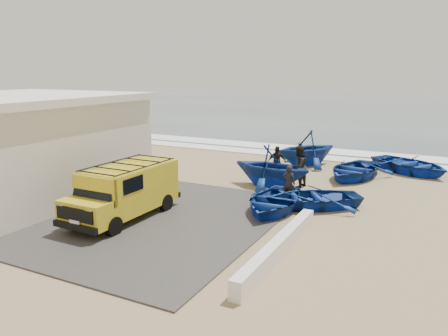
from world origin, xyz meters
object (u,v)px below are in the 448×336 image
at_px(boat_near_right, 312,198).
at_px(building, 12,145).
at_px(van, 125,190).
at_px(fisherman_back, 277,162).
at_px(fisherman_middle, 298,167).
at_px(parapet, 279,247).
at_px(boat_near_left, 274,201).
at_px(boat_mid_left, 271,166).
at_px(boat_mid_right, 354,169).
at_px(fisherman_front, 289,183).
at_px(boat_far_left, 307,148).
at_px(boat_far_right, 410,164).

bearing_deg(boat_near_right, building, -104.45).
distance_m(van, fisherman_back, 8.73).
bearing_deg(fisherman_middle, parapet, 28.07).
distance_m(building, van, 6.43).
bearing_deg(boat_near_left, building, -168.41).
distance_m(boat_mid_left, boat_mid_right, 4.67).
bearing_deg(fisherman_middle, boat_near_right, 42.27).
bearing_deg(building, boat_mid_left, 33.60).
bearing_deg(van, building, 177.63).
xyz_separation_m(boat_mid_left, fisherman_front, (1.49, -1.84, -0.23)).
bearing_deg(boat_mid_left, boat_near_right, -125.25).
relative_size(boat_near_left, fisherman_back, 2.40).
bearing_deg(parapet, boat_mid_right, 89.40).
relative_size(building, boat_mid_left, 2.53).
relative_size(fisherman_front, fisherman_middle, 0.77).
height_order(boat_near_left, fisherman_back, fisherman_back).
bearing_deg(fisherman_back, boat_far_left, 45.55).
bearing_deg(parapet, boat_mid_left, 112.73).
xyz_separation_m(van, boat_near_left, (4.53, 3.23, -0.67)).
bearing_deg(building, boat_mid_right, 37.49).
height_order(boat_mid_right, fisherman_middle, fisherman_middle).
relative_size(boat_mid_left, fisherman_middle, 1.90).
bearing_deg(boat_mid_right, building, -131.42).
xyz_separation_m(fisherman_front, fisherman_middle, (-0.31, 2.28, 0.23)).
relative_size(boat_far_left, boat_far_right, 0.87).
bearing_deg(parapet, fisherman_front, 106.01).
bearing_deg(parapet, boat_far_right, 79.26).
relative_size(parapet, fisherman_middle, 3.08).
xyz_separation_m(building, boat_far_right, (15.00, 12.17, -1.71)).
relative_size(building, boat_near_right, 2.47).
relative_size(parapet, boat_far_right, 1.37).
distance_m(boat_mid_left, fisherman_back, 1.70).
bearing_deg(fisherman_back, boat_near_left, -107.76).
bearing_deg(boat_near_right, parapet, -27.81).
distance_m(boat_mid_right, boat_far_left, 3.59).
height_order(boat_far_right, fisherman_back, fisherman_back).
height_order(parapet, fisherman_middle, fisherman_middle).
distance_m(boat_mid_left, fisherman_front, 2.37).
bearing_deg(boat_mid_right, fisherman_middle, -112.87).
height_order(building, fisherman_middle, building).
bearing_deg(parapet, boat_near_left, 112.79).
height_order(parapet, boat_mid_right, boat_mid_right).
distance_m(boat_far_right, fisherman_front, 8.74).
distance_m(building, boat_far_left, 15.03).
relative_size(building, parapet, 1.57).
bearing_deg(boat_far_left, van, -69.32).
bearing_deg(boat_near_left, boat_mid_left, 109.30).
relative_size(boat_near_left, fisherman_middle, 2.00).
relative_size(van, fisherman_back, 2.88).
relative_size(boat_near_right, boat_far_left, 1.00).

